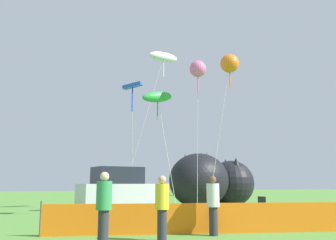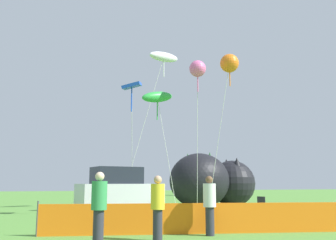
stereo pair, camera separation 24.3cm
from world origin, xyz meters
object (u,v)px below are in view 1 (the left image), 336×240
(parked_car, at_px, (120,193))
(spectator_in_red_shirt, at_px, (104,205))
(folding_chair, at_px, (264,205))
(spectator_in_green_shirt, at_px, (213,203))
(kite_pink_octopus, at_px, (198,69))
(kite_white_ghost, at_px, (163,57))
(kite_green_fish, at_px, (158,97))
(spectator_in_white_shirt, at_px, (162,205))
(kite_orange_flower, at_px, (230,64))
(kite_blue_box, at_px, (133,88))
(inflatable_cat, at_px, (211,183))

(parked_car, relative_size, spectator_in_red_shirt, 2.18)
(folding_chair, xyz_separation_m, spectator_in_green_shirt, (-4.87, -4.80, 0.41))
(kite_pink_octopus, height_order, kite_white_ghost, kite_white_ghost)
(spectator_in_red_shirt, height_order, kite_green_fish, kite_green_fish)
(spectator_in_white_shirt, relative_size, kite_orange_flower, 0.21)
(kite_green_fish, bearing_deg, spectator_in_green_shirt, -95.60)
(folding_chair, distance_m, kite_orange_flower, 7.86)
(parked_car, distance_m, spectator_in_white_shirt, 7.09)
(spectator_in_white_shirt, distance_m, kite_blue_box, 9.15)
(spectator_in_green_shirt, relative_size, kite_orange_flower, 0.21)
(parked_car, xyz_separation_m, kite_pink_octopus, (4.40, 1.03, 6.64))
(kite_pink_octopus, bearing_deg, spectator_in_green_shirt, -110.29)
(folding_chair, height_order, kite_green_fish, kite_green_fish)
(kite_blue_box, bearing_deg, kite_green_fish, 44.70)
(parked_car, height_order, kite_pink_octopus, kite_pink_octopus)
(spectator_in_green_shirt, bearing_deg, spectator_in_red_shirt, -167.86)
(spectator_in_green_shirt, distance_m, kite_blue_box, 8.75)
(kite_green_fish, bearing_deg, kite_pink_octopus, -30.93)
(kite_white_ghost, bearing_deg, inflatable_cat, 11.92)
(spectator_in_white_shirt, distance_m, kite_green_fish, 11.03)
(spectator_in_red_shirt, xyz_separation_m, kite_white_ghost, (5.34, 11.68, 8.39))
(spectator_in_green_shirt, relative_size, kite_pink_octopus, 0.22)
(spectator_in_green_shirt, xyz_separation_m, kite_pink_octopus, (2.81, 7.61, 6.77))
(kite_orange_flower, bearing_deg, kite_green_fish, 155.31)
(folding_chair, relative_size, kite_green_fish, 0.14)
(spectator_in_white_shirt, bearing_deg, spectator_in_green_shirt, 15.77)
(parked_car, relative_size, kite_orange_flower, 0.47)
(folding_chair, xyz_separation_m, spectator_in_white_shirt, (-6.67, -5.31, 0.41))
(kite_orange_flower, bearing_deg, inflatable_cat, 79.42)
(spectator_in_green_shirt, relative_size, kite_blue_box, 0.27)
(kite_blue_box, bearing_deg, folding_chair, -20.16)
(inflatable_cat, xyz_separation_m, spectator_in_green_shirt, (-5.36, -11.67, -0.61))
(parked_car, xyz_separation_m, kite_white_ghost, (3.47, 4.36, 8.30))
(spectator_in_white_shirt, xyz_separation_m, kite_blue_box, (0.81, 7.46, 5.23))
(parked_car, distance_m, kite_pink_octopus, 8.03)
(spectator_in_red_shirt, bearing_deg, kite_pink_octopus, 53.12)
(spectator_in_white_shirt, bearing_deg, parked_car, 88.26)
(spectator_in_white_shirt, bearing_deg, kite_green_fish, 74.02)
(kite_blue_box, bearing_deg, kite_white_ghost, 54.19)
(folding_chair, height_order, spectator_in_red_shirt, spectator_in_red_shirt)
(spectator_in_red_shirt, distance_m, kite_orange_flower, 13.22)
(parked_car, relative_size, inflatable_cat, 0.59)
(inflatable_cat, distance_m, kite_white_ghost, 8.59)
(inflatable_cat, xyz_separation_m, kite_blue_box, (-6.35, -4.72, 4.62))
(inflatable_cat, bearing_deg, folding_chair, -115.23)
(parked_car, distance_m, inflatable_cat, 8.63)
(kite_blue_box, bearing_deg, spectator_in_white_shirt, -96.18)
(spectator_in_red_shirt, bearing_deg, folding_chair, 33.67)
(spectator_in_green_shirt, bearing_deg, kite_white_ghost, 80.22)
(kite_blue_box, relative_size, kite_white_ghost, 0.67)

